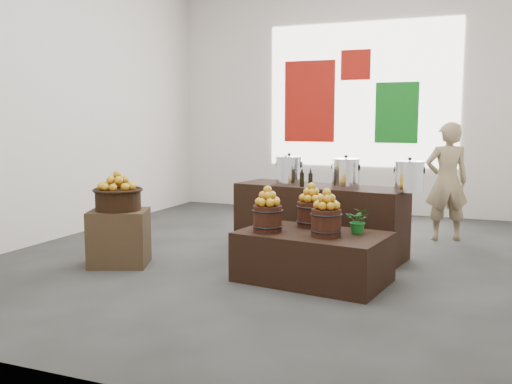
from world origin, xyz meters
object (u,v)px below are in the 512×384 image
at_px(stock_pot_left, 289,171).
at_px(shopper, 447,182).
at_px(wicker_basket, 118,200).
at_px(stock_pot_center, 346,174).
at_px(crate, 119,238).
at_px(stock_pot_right, 409,177).
at_px(counter, 319,220).
at_px(display_table, 313,257).

distance_m(stock_pot_left, shopper, 2.20).
bearing_deg(wicker_basket, stock_pot_center, 30.04).
height_order(crate, stock_pot_right, stock_pot_right).
height_order(stock_pot_right, shopper, shopper).
bearing_deg(stock_pot_center, counter, 171.19).
distance_m(stock_pot_right, shopper, 1.60).
bearing_deg(stock_pot_right, counter, 171.19).
relative_size(stock_pot_left, stock_pot_center, 1.00).
bearing_deg(counter, stock_pot_left, -180.00).
relative_size(display_table, stock_pot_center, 4.57).
relative_size(display_table, stock_pot_left, 4.57).
bearing_deg(stock_pot_center, display_table, -93.35).
relative_size(counter, stock_pot_left, 6.47).
bearing_deg(counter, stock_pot_right, -0.00).
distance_m(crate, display_table, 2.15).
relative_size(stock_pot_left, shopper, 0.20).
bearing_deg(stock_pot_left, display_table, -61.17).
relative_size(wicker_basket, shopper, 0.31).
xyz_separation_m(display_table, stock_pot_left, (-0.66, 1.20, 0.73)).
distance_m(wicker_basket, counter, 2.33).
xyz_separation_m(wicker_basket, stock_pot_left, (1.49, 1.39, 0.25)).
height_order(display_table, counter, counter).
xyz_separation_m(wicker_basket, counter, (1.89, 1.33, -0.31)).
bearing_deg(stock_pot_left, stock_pot_center, -8.81).
xyz_separation_m(crate, shopper, (3.22, 2.72, 0.47)).
distance_m(counter, stock_pot_right, 1.19).
distance_m(crate, wicker_basket, 0.42).
height_order(crate, counter, counter).
xyz_separation_m(counter, shopper, (1.33, 1.40, 0.37)).
distance_m(crate, stock_pot_left, 2.14).
xyz_separation_m(wicker_basket, shopper, (3.22, 2.72, 0.06)).
bearing_deg(stock_pot_center, crate, -149.96).
bearing_deg(shopper, wicker_basket, 18.93).
relative_size(crate, shopper, 0.39).
distance_m(counter, stock_pot_center, 0.65).
bearing_deg(shopper, stock_pot_center, 33.67).
relative_size(wicker_basket, stock_pot_right, 1.58).
distance_m(counter, shopper, 1.96).
height_order(stock_pot_left, shopper, shopper).
bearing_deg(shopper, stock_pot_left, 16.27).
xyz_separation_m(stock_pot_right, shopper, (0.29, 1.56, -0.20)).
xyz_separation_m(stock_pot_center, shopper, (1.02, 1.45, -0.20)).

